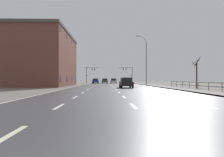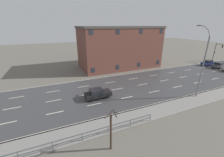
% 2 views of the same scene
% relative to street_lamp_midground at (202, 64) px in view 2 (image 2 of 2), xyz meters
% --- Properties ---
extents(ground_plane, '(160.00, 160.00, 0.12)m').
position_rel_street_lamp_midground_xyz_m(ground_plane, '(-7.46, 3.15, -5.42)').
color(ground_plane, '#666056').
extents(road_asphalt_strip, '(14.00, 120.00, 0.03)m').
position_rel_street_lamp_midground_xyz_m(road_asphalt_strip, '(-7.46, 15.15, -5.35)').
color(road_asphalt_strip, '#3D3D3F').
rests_on(road_asphalt_strip, ground).
extents(street_lamp_midground, '(2.37, 0.24, 10.91)m').
position_rel_street_lamp_midground_xyz_m(street_lamp_midground, '(0.00, 0.00, 0.00)').
color(street_lamp_midground, slate).
rests_on(street_lamp_midground, ground).
extents(traffic_signal_left, '(4.45, 0.36, 5.55)m').
position_rel_street_lamp_midground_xyz_m(traffic_signal_left, '(-14.25, 27.39, -1.55)').
color(traffic_signal_left, '#38383A').
rests_on(traffic_signal_left, ground).
extents(car_near_left, '(1.99, 4.18, 1.57)m').
position_rel_street_lamp_midground_xyz_m(car_near_left, '(-11.88, 20.21, -4.55)').
color(car_near_left, navy).
rests_on(car_near_left, ground).
extents(car_distant, '(1.92, 4.14, 1.57)m').
position_rel_street_lamp_midground_xyz_m(car_distant, '(-9.06, 20.51, -4.55)').
color(car_distant, '#474C51').
rests_on(car_distant, ground).
extents(car_mid_centre, '(1.94, 4.15, 1.57)m').
position_rel_street_lamp_midground_xyz_m(car_mid_centre, '(-5.69, -14.75, -4.55)').
color(car_mid_centre, black).
rests_on(car_mid_centre, ground).
extents(brick_building, '(11.36, 20.89, 10.60)m').
position_rel_street_lamp_midground_xyz_m(brick_building, '(-21.60, -3.47, -0.04)').
color(brick_building, brown).
rests_on(brick_building, ground).
extents(bare_tree_mid, '(1.08, 1.05, 4.63)m').
position_rel_street_lamp_midground_xyz_m(bare_tree_mid, '(4.30, -16.64, -3.21)').
color(bare_tree_mid, '#423328').
rests_on(bare_tree_mid, ground).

